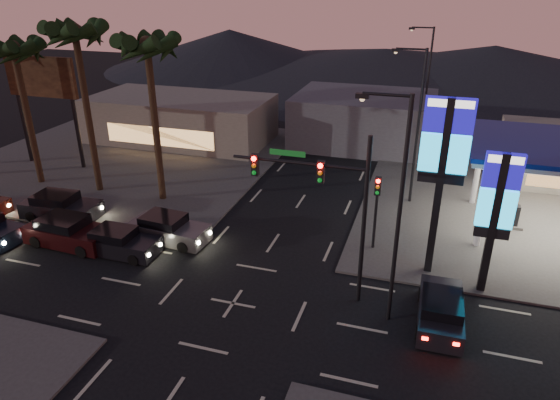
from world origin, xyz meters
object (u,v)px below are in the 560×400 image
(suv_station, at_px, (441,310))
(car_lane_b_front, at_px, (168,229))
(pylon_sign_short, at_px, (497,203))
(traffic_signal_mast, at_px, (326,194))
(car_lane_a_mid, at_px, (68,232))
(pylon_sign_tall, at_px, (444,154))
(car_lane_b_mid, at_px, (60,207))
(car_lane_a_front, at_px, (119,242))

(suv_station, bearing_deg, car_lane_b_front, 168.06)
(pylon_sign_short, height_order, traffic_signal_mast, traffic_signal_mast)
(pylon_sign_short, relative_size, suv_station, 1.59)
(car_lane_b_front, relative_size, suv_station, 1.09)
(car_lane_a_mid, relative_size, car_lane_b_front, 1.06)
(pylon_sign_tall, height_order, car_lane_a_mid, pylon_sign_tall)
(car_lane_b_mid, xyz_separation_m, suv_station, (22.81, -3.78, -0.07))
(car_lane_b_mid, bearing_deg, car_lane_a_front, -24.37)
(suv_station, bearing_deg, car_lane_a_mid, 176.86)
(car_lane_b_front, xyz_separation_m, suv_station, (14.97, -3.16, -0.03))
(pylon_sign_tall, distance_m, suv_station, 7.09)
(pylon_sign_short, relative_size, car_lane_b_front, 1.45)
(car_lane_a_front, height_order, car_lane_b_front, car_lane_b_front)
(car_lane_b_mid, distance_m, suv_station, 23.12)
(car_lane_a_mid, bearing_deg, pylon_sign_short, 5.32)
(pylon_sign_short, relative_size, traffic_signal_mast, 0.88)
(car_lane_a_mid, distance_m, suv_station, 20.10)
(car_lane_b_mid, bearing_deg, pylon_sign_short, -1.48)
(pylon_sign_tall, bearing_deg, car_lane_b_front, -176.09)
(suv_station, bearing_deg, car_lane_b_mid, 170.59)
(car_lane_a_front, distance_m, car_lane_a_mid, 3.26)
(pylon_sign_short, xyz_separation_m, car_lane_b_front, (-16.82, 0.02, -3.95))
(traffic_signal_mast, distance_m, car_lane_b_mid, 18.25)
(car_lane_a_front, height_order, suv_station, suv_station)
(traffic_signal_mast, height_order, car_lane_a_front, traffic_signal_mast)
(traffic_signal_mast, height_order, car_lane_b_mid, traffic_signal_mast)
(car_lane_b_front, distance_m, car_lane_b_mid, 7.86)
(car_lane_b_front, height_order, car_lane_b_mid, car_lane_b_mid)
(car_lane_b_front, bearing_deg, pylon_sign_short, -0.08)
(car_lane_a_front, relative_size, suv_station, 1.00)
(suv_station, bearing_deg, pylon_sign_short, 59.56)
(pylon_sign_short, bearing_deg, car_lane_a_front, -173.64)
(car_lane_a_mid, bearing_deg, car_lane_b_mid, 135.58)
(car_lane_b_mid, bearing_deg, car_lane_a_mid, -44.42)
(pylon_sign_tall, height_order, car_lane_b_front, pylon_sign_tall)
(car_lane_a_front, bearing_deg, car_lane_b_front, 48.75)
(pylon_sign_short, distance_m, traffic_signal_mast, 7.69)
(pylon_sign_short, distance_m, suv_station, 5.40)
(pylon_sign_short, height_order, car_lane_a_mid, pylon_sign_short)
(pylon_sign_tall, distance_m, car_lane_a_front, 17.42)
(traffic_signal_mast, bearing_deg, pylon_sign_short, 19.13)
(pylon_sign_tall, bearing_deg, traffic_signal_mast, -143.48)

